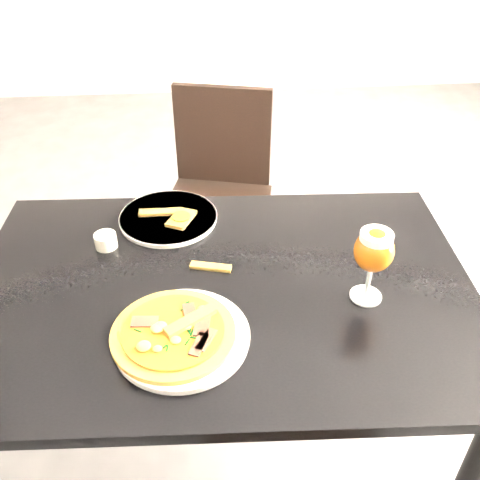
{
  "coord_description": "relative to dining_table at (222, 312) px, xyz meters",
  "views": [
    {
      "loc": [
        -0.23,
        -1.19,
        1.59
      ],
      "look_at": [
        -0.14,
        -0.16,
        0.83
      ],
      "focal_mm": 40.0,
      "sensor_mm": 36.0,
      "label": 1
    }
  ],
  "objects": [
    {
      "name": "beer_glass",
      "position": [
        0.33,
        -0.07,
        0.22
      ],
      "size": [
        0.09,
        0.09,
        0.19
      ],
      "color": "silver",
      "rests_on": "dining_table"
    },
    {
      "name": "dining_table",
      "position": [
        0.0,
        0.0,
        0.0
      ],
      "size": [
        1.23,
        0.85,
        0.75
      ],
      "rotation": [
        0.0,
        0.0,
        -0.04
      ],
      "color": "black",
      "rests_on": "ground"
    },
    {
      "name": "plate_main",
      "position": [
        -0.09,
        -0.17,
        0.1
      ],
      "size": [
        0.31,
        0.31,
        0.02
      ],
      "primitive_type": "cylinder",
      "rotation": [
        0.0,
        0.0,
        -0.1
      ],
      "color": "white",
      "rests_on": "dining_table"
    },
    {
      "name": "sauce_cup",
      "position": [
        -0.29,
        0.18,
        0.11
      ],
      "size": [
        0.06,
        0.06,
        0.04
      ],
      "color": "beige",
      "rests_on": "dining_table"
    },
    {
      "name": "crust_scraps",
      "position": [
        -0.12,
        0.27,
        0.11
      ],
      "size": [
        0.16,
        0.11,
        0.01
      ],
      "rotation": [
        0.0,
        0.0,
        0.43
      ],
      "color": "olive",
      "rests_on": "plate_second"
    },
    {
      "name": "loose_crust",
      "position": [
        -0.02,
        0.07,
        0.09
      ],
      "size": [
        0.1,
        0.05,
        0.01
      ],
      "primitive_type": "cube",
      "rotation": [
        0.0,
        0.0,
        -0.25
      ],
      "color": "olive",
      "rests_on": "dining_table"
    },
    {
      "name": "plate_second",
      "position": [
        -0.13,
        0.29,
        0.1
      ],
      "size": [
        0.29,
        0.29,
        0.01
      ],
      "primitive_type": "cylinder",
      "rotation": [
        0.0,
        0.0,
        0.1
      ],
      "color": "white",
      "rests_on": "dining_table"
    },
    {
      "name": "chair_far",
      "position": [
        0.03,
        0.87,
        -0.18
      ],
      "size": [
        0.48,
        0.48,
        0.87
      ],
      "rotation": [
        0.0,
        0.0,
        -0.24
      ],
      "color": "black",
      "rests_on": "ground"
    },
    {
      "name": "pizza",
      "position": [
        -0.11,
        -0.17,
        0.11
      ],
      "size": [
        0.26,
        0.26,
        0.03
      ],
      "rotation": [
        0.0,
        0.0,
        0.28
      ],
      "color": "olive",
      "rests_on": "plate_main"
    },
    {
      "name": "ground",
      "position": [
        0.19,
        0.23,
        -0.66
      ],
      "size": [
        6.0,
        6.0,
        0.0
      ],
      "primitive_type": "plane",
      "color": "#505053",
      "rests_on": "ground"
    }
  ]
}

